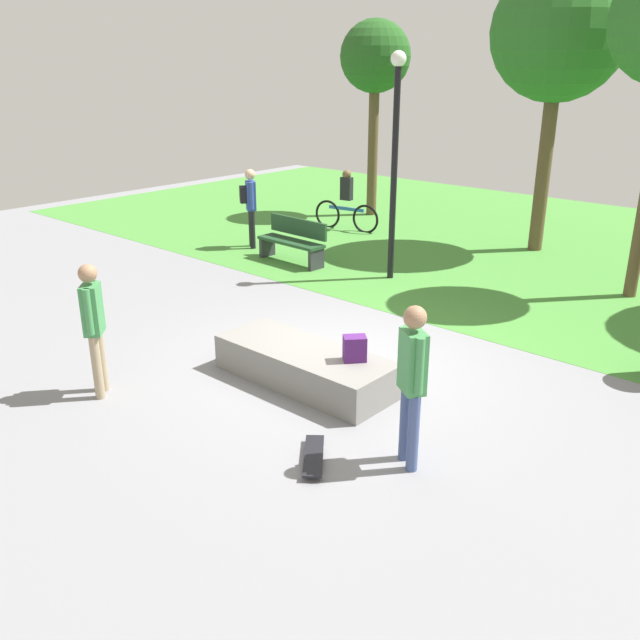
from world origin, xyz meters
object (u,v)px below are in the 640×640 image
at_px(pedestrian_with_backpack, 250,201).
at_px(cyclist_on_bicycle, 346,205).
at_px(skateboard_by_ledge, 314,456).
at_px(lamp_post, 395,146).
at_px(skater_watching, 94,320).
at_px(park_bench_near_lamppost, 293,240).
at_px(backpack_on_ledge, 355,348).
at_px(concrete_ledge, 305,366).
at_px(tree_young_birch, 375,60).
at_px(skater_performing_trick, 412,374).
at_px(tree_leaning_ash, 559,34).

xyz_separation_m(pedestrian_with_backpack, cyclist_on_bicycle, (0.50, 2.79, -0.43)).
distance_m(pedestrian_with_backpack, cyclist_on_bicycle, 2.87).
distance_m(skateboard_by_ledge, lamp_post, 7.12).
xyz_separation_m(skater_watching, park_bench_near_lamppost, (-2.38, 6.02, -0.52)).
height_order(backpack_on_ledge, lamp_post, lamp_post).
bearing_deg(skater_watching, concrete_ledge, 49.02).
bearing_deg(pedestrian_with_backpack, cyclist_on_bicycle, 79.86).
relative_size(concrete_ledge, tree_young_birch, 0.49).
bearing_deg(park_bench_near_lamppost, skater_performing_trick, -37.67).
bearing_deg(skater_watching, backpack_on_ledge, 41.32).
distance_m(skater_performing_trick, skater_watching, 4.02).
height_order(skater_performing_trick, skateboard_by_ledge, skater_performing_trick).
relative_size(park_bench_near_lamppost, lamp_post, 0.39).
relative_size(park_bench_near_lamppost, cyclist_on_bicycle, 0.89).
bearing_deg(pedestrian_with_backpack, backpack_on_ledge, -33.30).
distance_m(skateboard_by_ledge, park_bench_near_lamppost, 7.67).
bearing_deg(cyclist_on_bicycle, tree_leaning_ash, 16.53).
bearing_deg(lamp_post, concrete_ledge, -67.37).
xyz_separation_m(tree_young_birch, lamp_post, (3.89, -4.47, -1.48)).
xyz_separation_m(tree_young_birch, tree_leaning_ash, (5.07, -0.56, 0.48)).
bearing_deg(lamp_post, pedestrian_with_backpack, -177.02).
bearing_deg(park_bench_near_lamppost, cyclist_on_bicycle, 109.20).
relative_size(park_bench_near_lamppost, tree_young_birch, 0.32).
bearing_deg(backpack_on_ledge, tree_leaning_ash, -127.89).
bearing_deg(skateboard_by_ledge, skater_performing_trick, 38.56).
bearing_deg(cyclist_on_bicycle, tree_young_birch, 108.79).
bearing_deg(skater_performing_trick, tree_young_birch, 129.15).
height_order(skater_performing_trick, park_bench_near_lamppost, skater_performing_trick).
bearing_deg(skateboard_by_ledge, concrete_ledge, 135.53).
relative_size(skateboard_by_ledge, pedestrian_with_backpack, 0.42).
bearing_deg(cyclist_on_bicycle, skater_performing_trick, -47.16).
bearing_deg(concrete_ledge, cyclist_on_bicycle, 125.82).
bearing_deg(skater_performing_trick, concrete_ledge, 161.36).
height_order(skater_watching, skateboard_by_ledge, skater_watching).
height_order(tree_young_birch, pedestrian_with_backpack, tree_young_birch).
distance_m(skateboard_by_ledge, cyclist_on_bicycle, 10.66).
height_order(skater_performing_trick, cyclist_on_bicycle, skater_performing_trick).
height_order(skater_watching, park_bench_near_lamppost, skater_watching).
relative_size(backpack_on_ledge, park_bench_near_lamppost, 0.20).
bearing_deg(skater_watching, lamp_post, 91.65).
bearing_deg(tree_leaning_ash, tree_young_birch, 173.70).
bearing_deg(cyclist_on_bicycle, skater_watching, -69.24).
relative_size(concrete_ledge, skater_performing_trick, 1.41).
bearing_deg(skateboard_by_ledge, tree_young_birch, 124.64).
height_order(concrete_ledge, lamp_post, lamp_post).
height_order(concrete_ledge, backpack_on_ledge, backpack_on_ledge).
bearing_deg(pedestrian_with_backpack, skater_watching, -57.90).
bearing_deg(cyclist_on_bicycle, skateboard_by_ledge, -52.46).
xyz_separation_m(concrete_ledge, backpack_on_ledge, (0.70, 0.16, 0.40)).
bearing_deg(tree_leaning_ash, pedestrian_with_backpack, -140.20).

